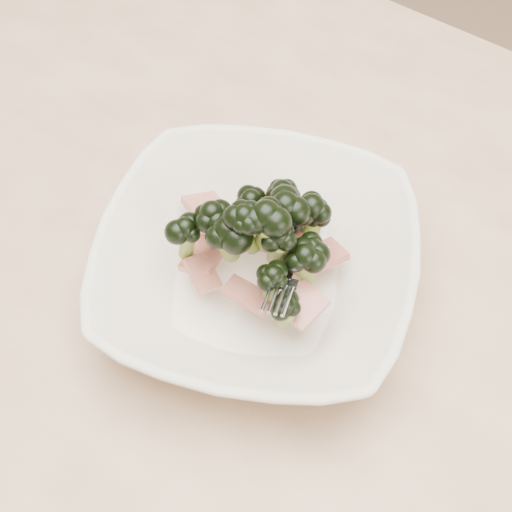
# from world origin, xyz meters

# --- Properties ---
(ground) EXTENTS (4.00, 4.00, 0.00)m
(ground) POSITION_xyz_m (0.00, 0.00, 0.00)
(ground) COLOR tan
(ground) RESTS_ON ground
(dining_table) EXTENTS (1.20, 0.80, 0.75)m
(dining_table) POSITION_xyz_m (0.00, 0.00, 0.65)
(dining_table) COLOR tan
(dining_table) RESTS_ON ground
(broccoli_dish) EXTENTS (0.37, 0.37, 0.13)m
(broccoli_dish) POSITION_xyz_m (0.08, -0.05, 0.79)
(broccoli_dish) COLOR beige
(broccoli_dish) RESTS_ON dining_table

